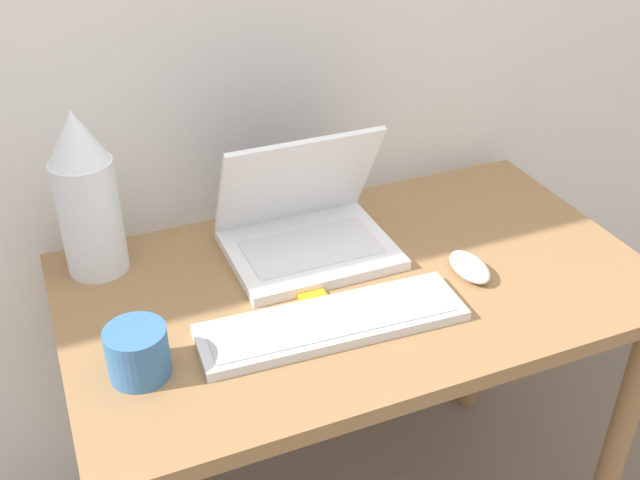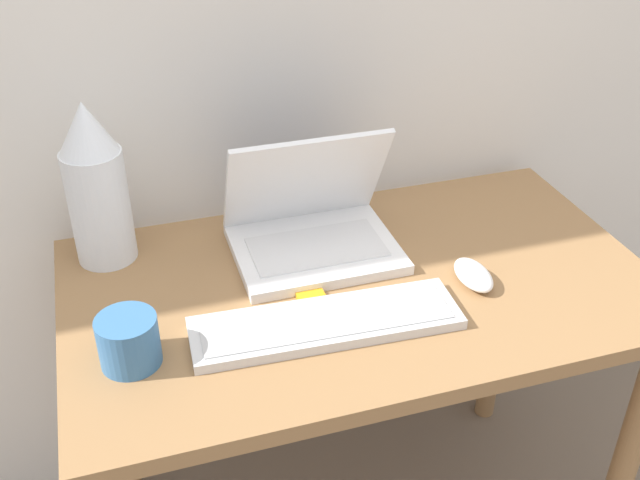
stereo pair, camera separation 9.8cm
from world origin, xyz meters
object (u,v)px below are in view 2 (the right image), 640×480
vase (96,185)px  mug (129,341)px  keyboard (326,323)px  mp3_player (311,298)px  laptop (311,225)px  mouse (473,275)px

vase → mug: vase is taller
keyboard → mug: mug is taller
vase → mug: (0.01, -0.31, -0.11)m
keyboard → vase: 0.48m
keyboard → mp3_player: size_ratio=7.39×
laptop → vase: bearing=167.3°
laptop → mp3_player: laptop is taller
keyboard → mp3_player: 0.08m
vase → mp3_player: vase is taller
laptop → vase: size_ratio=0.97×
keyboard → mouse: mouse is taller
keyboard → laptop: bearing=78.8°
mp3_player → keyboard: bearing=-89.3°
mug → mouse: bearing=3.2°
keyboard → mug: size_ratio=4.79×
keyboard → vase: vase is taller
mouse → vase: vase is taller
laptop → vase: (-0.37, 0.08, 0.10)m
mouse → mp3_player: 0.29m
mug → vase: bearing=92.6°
mp3_player → laptop: bearing=73.1°
laptop → mug: laptop is taller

